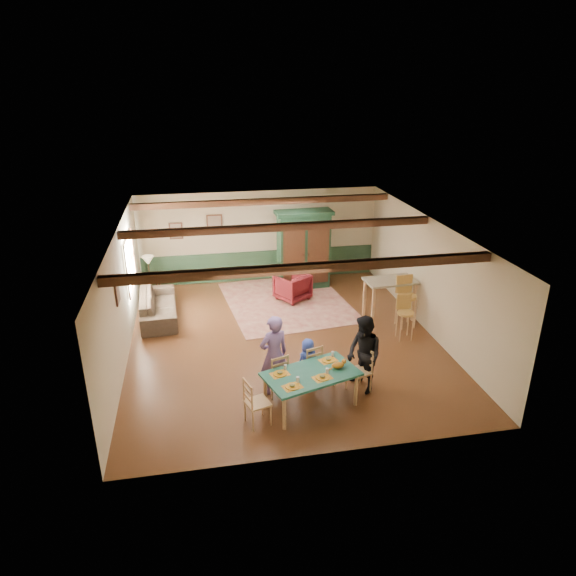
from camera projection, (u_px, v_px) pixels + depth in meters
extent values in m
plane|color=#4A2715|center=(284.00, 340.00, 12.01)|extent=(8.00, 8.00, 0.00)
cube|color=beige|center=(260.00, 236.00, 15.14)|extent=(7.00, 0.02, 2.70)
cube|color=beige|center=(122.00, 298.00, 10.91)|extent=(0.02, 8.00, 2.70)
cube|color=beige|center=(429.00, 276.00, 12.09)|extent=(0.02, 8.00, 2.70)
cube|color=white|center=(283.00, 228.00, 10.99)|extent=(7.00, 8.00, 0.02)
cube|color=#203A25|center=(260.00, 265.00, 15.46)|extent=(6.95, 0.03, 0.90)
cube|color=#321A0E|center=(306.00, 268.00, 8.93)|extent=(6.95, 0.16, 0.16)
cube|color=#321A0E|center=(280.00, 227.00, 11.39)|extent=(6.95, 0.16, 0.16)
cube|color=#321A0E|center=(264.00, 202.00, 13.75)|extent=(6.95, 0.16, 0.16)
imported|color=#7C5EA1|center=(274.00, 355.00, 9.73)|extent=(0.68, 0.55, 1.62)
imported|color=black|center=(364.00, 355.00, 9.81)|extent=(0.79, 0.90, 1.55)
imported|color=#2A42A9|center=(308.00, 361.00, 10.18)|extent=(0.53, 0.43, 0.94)
cube|color=beige|center=(287.00, 302.00, 14.04)|extent=(3.53, 4.05, 0.01)
cube|color=#14321F|center=(304.00, 250.00, 14.66)|extent=(1.63, 0.72, 2.27)
imported|color=#430D14|center=(292.00, 287.00, 14.07)|extent=(1.11, 1.11, 0.74)
imported|color=#3B2F24|center=(158.00, 306.00, 13.01)|extent=(0.99, 2.27, 0.65)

